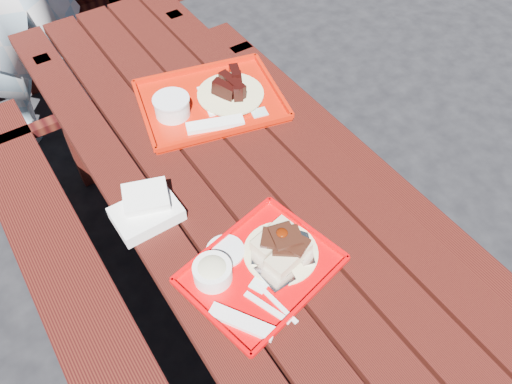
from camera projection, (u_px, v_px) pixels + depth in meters
ground at (237, 290)px, 2.18m from camera, size 60.00×60.00×0.00m
picnic_table_near at (232, 212)px, 1.75m from camera, size 1.41×2.40×0.75m
near_tray at (256, 263)px, 1.36m from camera, size 0.45×0.39×0.13m
far_tray at (209, 100)px, 1.80m from camera, size 0.58×0.50×0.08m
white_cloth at (146, 209)px, 1.48m from camera, size 0.19×0.17×0.08m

